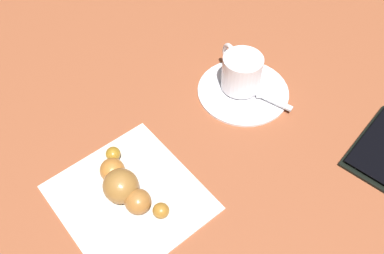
{
  "coord_description": "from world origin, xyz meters",
  "views": [
    {
      "loc": [
        0.26,
        0.26,
        0.47
      ],
      "look_at": [
        0.02,
        -0.01,
        0.03
      ],
      "focal_mm": 38.59,
      "sensor_mm": 36.0,
      "label": 1
    }
  ],
  "objects_px": {
    "espresso_cup": "(241,71)",
    "napkin": "(130,197)",
    "sugar_packet": "(261,82)",
    "teaspoon": "(244,86)",
    "croissant": "(124,185)",
    "saucer": "(243,90)"
  },
  "relations": [
    {
      "from": "espresso_cup",
      "to": "napkin",
      "type": "relative_size",
      "value": 0.49
    },
    {
      "from": "espresso_cup",
      "to": "sugar_packet",
      "type": "height_order",
      "value": "espresso_cup"
    },
    {
      "from": "teaspoon",
      "to": "croissant",
      "type": "relative_size",
      "value": 0.89
    },
    {
      "from": "napkin",
      "to": "croissant",
      "type": "bearing_deg",
      "value": -90.27
    },
    {
      "from": "espresso_cup",
      "to": "sugar_packet",
      "type": "distance_m",
      "value": 0.04
    },
    {
      "from": "teaspoon",
      "to": "napkin",
      "type": "height_order",
      "value": "teaspoon"
    },
    {
      "from": "sugar_packet",
      "to": "napkin",
      "type": "height_order",
      "value": "sugar_packet"
    },
    {
      "from": "espresso_cup",
      "to": "croissant",
      "type": "distance_m",
      "value": 0.25
    },
    {
      "from": "teaspoon",
      "to": "sugar_packet",
      "type": "distance_m",
      "value": 0.03
    },
    {
      "from": "sugar_packet",
      "to": "napkin",
      "type": "distance_m",
      "value": 0.28
    },
    {
      "from": "saucer",
      "to": "sugar_packet",
      "type": "relative_size",
      "value": 2.25
    },
    {
      "from": "croissant",
      "to": "saucer",
      "type": "bearing_deg",
      "value": -174.7
    },
    {
      "from": "napkin",
      "to": "teaspoon",
      "type": "bearing_deg",
      "value": -172.49
    },
    {
      "from": "teaspoon",
      "to": "croissant",
      "type": "distance_m",
      "value": 0.25
    },
    {
      "from": "espresso_cup",
      "to": "sugar_packet",
      "type": "xyz_separation_m",
      "value": [
        -0.03,
        0.02,
        -0.02
      ]
    },
    {
      "from": "espresso_cup",
      "to": "teaspoon",
      "type": "bearing_deg",
      "value": 86.13
    },
    {
      "from": "espresso_cup",
      "to": "sugar_packet",
      "type": "relative_size",
      "value": 1.4
    },
    {
      "from": "espresso_cup",
      "to": "croissant",
      "type": "bearing_deg",
      "value": 7.66
    },
    {
      "from": "teaspoon",
      "to": "napkin",
      "type": "xyz_separation_m",
      "value": [
        0.25,
        0.03,
        -0.01
      ]
    },
    {
      "from": "saucer",
      "to": "napkin",
      "type": "xyz_separation_m",
      "value": [
        0.25,
        0.03,
        -0.0
      ]
    },
    {
      "from": "espresso_cup",
      "to": "sugar_packet",
      "type": "bearing_deg",
      "value": 140.77
    },
    {
      "from": "sugar_packet",
      "to": "napkin",
      "type": "bearing_deg",
      "value": 137.28
    }
  ]
}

